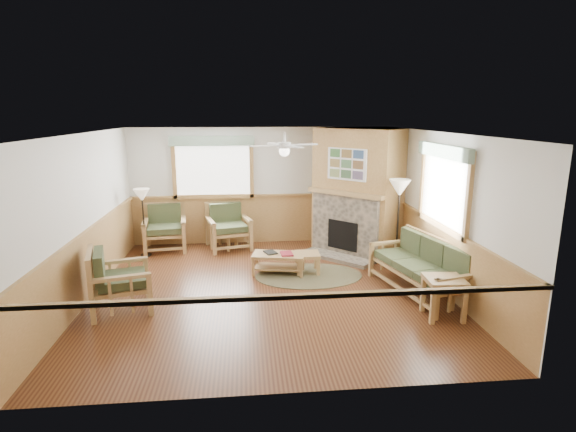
{
  "coord_description": "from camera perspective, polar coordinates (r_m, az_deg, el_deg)",
  "views": [
    {
      "loc": [
        -0.38,
        -7.37,
        3.03
      ],
      "look_at": [
        0.4,
        0.7,
        1.15
      ],
      "focal_mm": 28.0,
      "sensor_mm": 36.0,
      "label": 1
    }
  ],
  "objects": [
    {
      "name": "window_right",
      "position": [
        7.92,
        19.66,
        8.69
      ],
      "size": [
        0.16,
        1.9,
        1.5
      ],
      "primitive_type": null,
      "color": "white",
      "rests_on": "wall_right"
    },
    {
      "name": "floor",
      "position": [
        7.98,
        -2.41,
        -9.32
      ],
      "size": [
        6.0,
        6.0,
        0.01
      ],
      "primitive_type": "cube",
      "color": "#522B16",
      "rests_on": "ground"
    },
    {
      "name": "wall_front",
      "position": [
        4.69,
        -0.52,
        -7.91
      ],
      "size": [
        6.0,
        0.02,
        2.7
      ],
      "primitive_type": "cube",
      "color": "silver",
      "rests_on": "floor"
    },
    {
      "name": "fireplace",
      "position": [
        9.87,
        8.83,
        3.1
      ],
      "size": [
        3.11,
        3.11,
        2.7
      ],
      "primitive_type": null,
      "rotation": [
        0.0,
        0.0,
        -0.79
      ],
      "color": "#A47943",
      "rests_on": "floor"
    },
    {
      "name": "end_table_sofa",
      "position": [
        7.24,
        19.12,
        -9.77
      ],
      "size": [
        0.59,
        0.57,
        0.62
      ],
      "primitive_type": null,
      "rotation": [
        0.0,
        0.0,
        -0.06
      ],
      "color": "#A47F4C",
      "rests_on": "floor"
    },
    {
      "name": "coffee_table",
      "position": [
        8.65,
        -1.21,
        -6.06
      ],
      "size": [
        1.06,
        0.68,
        0.39
      ],
      "primitive_type": null,
      "rotation": [
        0.0,
        0.0,
        -0.2
      ],
      "color": "#A47F4C",
      "rests_on": "floor"
    },
    {
      "name": "ceiling_fan",
      "position": [
        7.71,
        -0.46,
        10.31
      ],
      "size": [
        1.59,
        1.59,
        0.36
      ],
      "primitive_type": null,
      "rotation": [
        0.0,
        0.0,
        0.35
      ],
      "color": "white",
      "rests_on": "ceiling"
    },
    {
      "name": "wall_left",
      "position": [
        8.0,
        -24.5,
        -0.26
      ],
      "size": [
        0.02,
        6.0,
        2.7
      ],
      "primitive_type": "cube",
      "color": "silver",
      "rests_on": "floor"
    },
    {
      "name": "book_red",
      "position": [
        8.55,
        -0.18,
        -4.7
      ],
      "size": [
        0.24,
        0.31,
        0.03
      ],
      "primitive_type": "cube",
      "rotation": [
        0.0,
        0.0,
        0.07
      ],
      "color": "maroon",
      "rests_on": "coffee_table"
    },
    {
      "name": "wall_right",
      "position": [
        8.28,
        18.71,
        0.65
      ],
      "size": [
        0.02,
        6.0,
        2.7
      ],
      "primitive_type": "cube",
      "color": "silver",
      "rests_on": "floor"
    },
    {
      "name": "sofa",
      "position": [
        8.0,
        16.39,
        -6.19
      ],
      "size": [
        2.16,
        1.28,
        0.93
      ],
      "primitive_type": null,
      "rotation": [
        0.0,
        0.0,
        -1.34
      ],
      "color": "#A47F4C",
      "rests_on": "floor"
    },
    {
      "name": "window_back",
      "position": [
        10.36,
        -9.65,
        10.11
      ],
      "size": [
        1.9,
        0.16,
        1.5
      ],
      "primitive_type": null,
      "color": "white",
      "rests_on": "wall_back"
    },
    {
      "name": "floor_lamp_left",
      "position": [
        10.04,
        -17.84,
        -0.79
      ],
      "size": [
        0.45,
        0.45,
        1.47
      ],
      "primitive_type": null,
      "rotation": [
        0.0,
        0.0,
        -0.43
      ],
      "color": "black",
      "rests_on": "floor"
    },
    {
      "name": "book_dark",
      "position": [
        8.64,
        -2.25,
        -4.55
      ],
      "size": [
        0.28,
        0.32,
        0.03
      ],
      "primitive_type": "cube",
      "rotation": [
        0.0,
        0.0,
        0.35
      ],
      "color": "black",
      "rests_on": "coffee_table"
    },
    {
      "name": "floor_lamp_right",
      "position": [
        8.96,
        13.75,
        -1.1
      ],
      "size": [
        0.52,
        0.52,
        1.79
      ],
      "primitive_type": null,
      "rotation": [
        0.0,
        0.0,
        -0.31
      ],
      "color": "black",
      "rests_on": "floor"
    },
    {
      "name": "armchair_back_left",
      "position": [
        10.39,
        -15.37,
        -1.48
      ],
      "size": [
        1.01,
        1.01,
        1.01
      ],
      "primitive_type": null,
      "rotation": [
        0.0,
        0.0,
        0.13
      ],
      "color": "#A47F4C",
      "rests_on": "floor"
    },
    {
      "name": "armchair_back_right",
      "position": [
        10.24,
        -7.56,
        -1.34
      ],
      "size": [
        1.09,
        1.09,
        1.01
      ],
      "primitive_type": null,
      "rotation": [
        0.0,
        0.0,
        0.26
      ],
      "color": "#A47F4C",
      "rests_on": "floor"
    },
    {
      "name": "wall_back",
      "position": [
        10.51,
        -3.39,
        3.84
      ],
      "size": [
        6.0,
        0.02,
        2.7
      ],
      "primitive_type": "cube",
      "color": "silver",
      "rests_on": "floor"
    },
    {
      "name": "braided_rug",
      "position": [
        8.59,
        2.66,
        -7.56
      ],
      "size": [
        2.27,
        2.27,
        0.01
      ],
      "primitive_type": "cylinder",
      "rotation": [
        0.0,
        0.0,
        0.13
      ],
      "color": "brown",
      "rests_on": "floor"
    },
    {
      "name": "wainscot",
      "position": [
        7.78,
        -2.45,
        -5.53
      ],
      "size": [
        6.0,
        6.0,
        1.1
      ],
      "primitive_type": null,
      "color": "#A47943",
      "rests_on": "floor"
    },
    {
      "name": "armchair_left",
      "position": [
        7.51,
        -20.52,
        -7.55
      ],
      "size": [
        1.08,
        1.08,
        0.99
      ],
      "primitive_type": null,
      "rotation": [
        0.0,
        0.0,
        1.83
      ],
      "color": "#A47F4C",
      "rests_on": "floor"
    },
    {
      "name": "footstool",
      "position": [
        8.7,
        2.49,
        -5.97
      ],
      "size": [
        0.46,
        0.46,
        0.39
      ],
      "primitive_type": null,
      "rotation": [
        0.0,
        0.0,
        -0.03
      ],
      "color": "#A47F4C",
      "rests_on": "floor"
    },
    {
      "name": "end_table_chairs",
      "position": [
        10.31,
        -8.12,
        -2.58
      ],
      "size": [
        0.64,
        0.63,
        0.55
      ],
      "primitive_type": null,
      "rotation": [
        0.0,
        0.0,
        -0.43
      ],
      "color": "#A47F4C",
      "rests_on": "floor"
    },
    {
      "name": "ceiling",
      "position": [
        7.38,
        -2.61,
        10.48
      ],
      "size": [
        6.0,
        6.0,
        0.01
      ],
      "primitive_type": "cube",
      "color": "white",
      "rests_on": "floor"
    }
  ]
}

